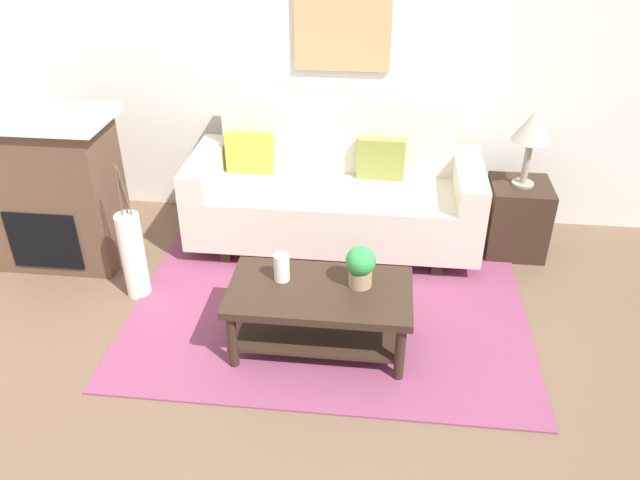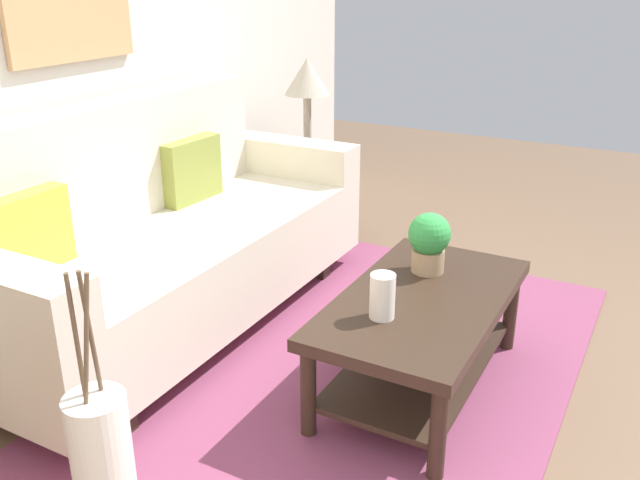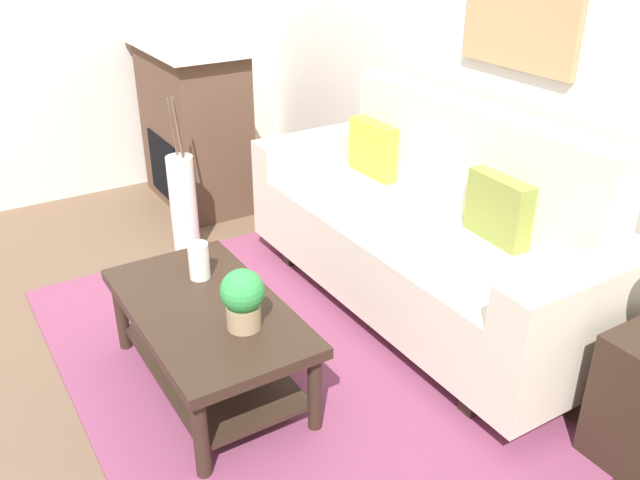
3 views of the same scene
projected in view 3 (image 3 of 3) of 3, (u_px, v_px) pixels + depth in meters
ground_plane at (174, 402)px, 3.01m from camera, size 9.20×9.20×0.00m
wall_back at (533, 46)px, 3.34m from camera, size 5.20×0.10×2.70m
wall_left at (81, 4)px, 4.64m from camera, size 0.10×4.95×2.70m
area_rug at (273, 364)px, 3.24m from camera, size 2.64×1.77×0.01m
couch at (430, 235)px, 3.54m from camera, size 2.18×0.84×1.08m
throw_pillow_mustard at (375, 149)px, 4.00m from camera, size 0.36×0.13×0.32m
throw_pillow_olive at (500, 208)px, 3.23m from camera, size 0.37×0.14×0.32m
coffee_table at (208, 328)px, 2.98m from camera, size 1.10×0.60×0.43m
tabletop_vase at (199, 261)px, 3.10m from camera, size 0.09×0.09×0.17m
potted_plant_tabletop at (243, 297)px, 2.71m from camera, size 0.18×0.18×0.26m
fireplace at (194, 123)px, 4.77m from camera, size 1.02×0.58×1.16m
floor_vase at (184, 205)px, 4.17m from camera, size 0.16×0.16×0.62m
floor_vase_branch_a at (177, 128)px, 3.94m from camera, size 0.05×0.03×0.36m
floor_vase_branch_b at (178, 127)px, 3.97m from camera, size 0.03×0.04×0.36m
floor_vase_branch_c at (172, 127)px, 3.95m from camera, size 0.04×0.05×0.36m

